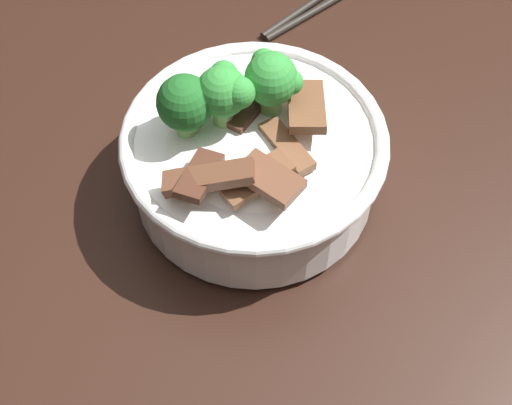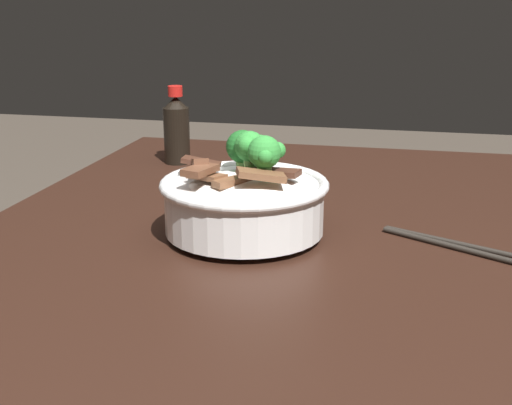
# 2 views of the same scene
# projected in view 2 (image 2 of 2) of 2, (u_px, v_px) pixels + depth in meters

# --- Properties ---
(rice_bowl) EXTENTS (0.21, 0.21, 0.13)m
(rice_bowl) POSITION_uv_depth(u_px,v_px,m) (245.00, 198.00, 0.82)
(rice_bowl) COLOR white
(rice_bowl) RESTS_ON dining_table
(chopsticks_pair) EXTENTS (0.12, 0.22, 0.01)m
(chopsticks_pair) POSITION_uv_depth(u_px,v_px,m) (474.00, 250.00, 0.78)
(chopsticks_pair) COLOR #28231E
(chopsticks_pair) RESTS_ON dining_table
(soy_sauce_bottle) EXTENTS (0.05, 0.05, 0.14)m
(soy_sauce_bottle) POSITION_uv_depth(u_px,v_px,m) (177.00, 129.00, 1.19)
(soy_sauce_bottle) COLOR black
(soy_sauce_bottle) RESTS_ON dining_table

